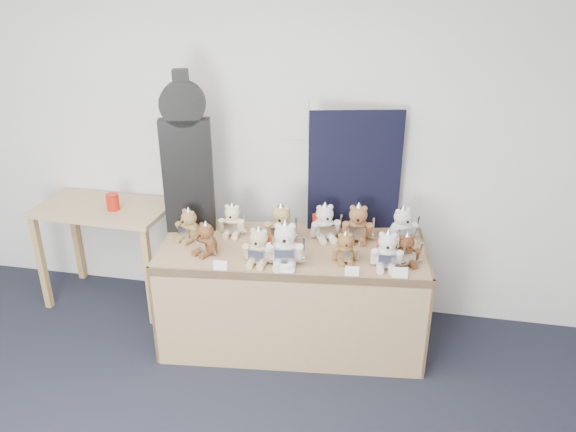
% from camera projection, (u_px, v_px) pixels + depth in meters
% --- Properties ---
extents(room_shell, '(6.00, 6.00, 6.00)m').
position_uv_depth(room_shell, '(294.00, 120.00, 4.08)').
color(room_shell, silver).
rests_on(room_shell, floor).
extents(display_table, '(1.91, 0.96, 0.76)m').
position_uv_depth(display_table, '(292.00, 273.00, 3.87)').
color(display_table, '#96714C').
rests_on(display_table, floor).
extents(side_table, '(1.03, 0.61, 0.84)m').
position_uv_depth(side_table, '(105.00, 221.00, 4.39)').
color(side_table, tan).
rests_on(side_table, floor).
extents(guitar_case, '(0.37, 0.20, 1.16)m').
position_uv_depth(guitar_case, '(187.00, 156.00, 3.90)').
color(guitar_case, black).
rests_on(guitar_case, display_table).
extents(navy_board, '(0.65, 0.17, 0.88)m').
position_uv_depth(navy_board, '(355.00, 172.00, 3.97)').
color(navy_board, black).
rests_on(navy_board, display_table).
extents(red_cup, '(0.10, 0.10, 0.13)m').
position_uv_depth(red_cup, '(113.00, 202.00, 4.25)').
color(red_cup, '#B7190C').
rests_on(red_cup, side_table).
extents(teddy_front_far_left, '(0.20, 0.20, 0.25)m').
position_uv_depth(teddy_front_far_left, '(206.00, 240.00, 3.75)').
color(teddy_front_far_left, brown).
rests_on(teddy_front_far_left, display_table).
extents(teddy_front_left, '(0.23, 0.19, 0.28)m').
position_uv_depth(teddy_front_left, '(259.00, 247.00, 3.62)').
color(teddy_front_left, tan).
rests_on(teddy_front_left, display_table).
extents(teddy_front_centre, '(0.28, 0.23, 0.33)m').
position_uv_depth(teddy_front_centre, '(285.00, 246.00, 3.60)').
color(teddy_front_centre, silver).
rests_on(teddy_front_centre, display_table).
extents(teddy_front_right, '(0.19, 0.17, 0.23)m').
position_uv_depth(teddy_front_right, '(345.00, 249.00, 3.65)').
color(teddy_front_right, brown).
rests_on(teddy_front_right, display_table).
extents(teddy_front_far_right, '(0.23, 0.19, 0.28)m').
position_uv_depth(teddy_front_far_right, '(387.00, 251.00, 3.57)').
color(teddy_front_far_right, silver).
rests_on(teddy_front_far_right, display_table).
extents(teddy_front_end, '(0.20, 0.19, 0.24)m').
position_uv_depth(teddy_front_end, '(406.00, 251.00, 3.61)').
color(teddy_front_end, brown).
rests_on(teddy_front_end, display_table).
extents(teddy_back_left, '(0.21, 0.17, 0.26)m').
position_uv_depth(teddy_back_left, '(232.00, 221.00, 4.01)').
color(teddy_back_left, beige).
rests_on(teddy_back_left, display_table).
extents(teddy_back_centre_left, '(0.25, 0.21, 0.31)m').
position_uv_depth(teddy_back_centre_left, '(281.00, 225.00, 3.91)').
color(teddy_back_centre_left, tan).
rests_on(teddy_back_centre_left, display_table).
extents(teddy_back_centre_right, '(0.24, 0.23, 0.29)m').
position_uv_depth(teddy_back_centre_right, '(325.00, 223.00, 3.95)').
color(teddy_back_centre_right, silver).
rests_on(teddy_back_centre_right, display_table).
extents(teddy_back_right, '(0.24, 0.20, 0.30)m').
position_uv_depth(teddy_back_right, '(358.00, 224.00, 3.93)').
color(teddy_back_right, '#8E5D39').
rests_on(teddy_back_right, display_table).
extents(teddy_back_end, '(0.23, 0.23, 0.28)m').
position_uv_depth(teddy_back_end, '(402.00, 226.00, 3.91)').
color(teddy_back_end, white).
rests_on(teddy_back_end, display_table).
extents(teddy_back_far_left, '(0.21, 0.20, 0.26)m').
position_uv_depth(teddy_back_far_left, '(189.00, 226.00, 3.93)').
color(teddy_back_far_left, olive).
rests_on(teddy_back_far_left, display_table).
extents(entry_card_a, '(0.09, 0.03, 0.06)m').
position_uv_depth(entry_card_a, '(220.00, 265.00, 3.56)').
color(entry_card_a, silver).
rests_on(entry_card_a, display_table).
extents(entry_card_b, '(0.09, 0.03, 0.06)m').
position_uv_depth(entry_card_b, '(287.00, 269.00, 3.53)').
color(entry_card_b, silver).
rests_on(entry_card_b, display_table).
extents(entry_card_c, '(0.09, 0.03, 0.06)m').
position_uv_depth(entry_card_c, '(352.00, 271.00, 3.50)').
color(entry_card_c, silver).
rests_on(entry_card_c, display_table).
extents(entry_card_d, '(0.10, 0.03, 0.07)m').
position_uv_depth(entry_card_d, '(400.00, 273.00, 3.47)').
color(entry_card_d, silver).
rests_on(entry_card_d, display_table).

